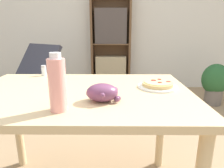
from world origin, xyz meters
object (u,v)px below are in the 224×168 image
(bookshelf, at_px, (111,48))
(potted_plant_floor, at_px, (215,82))
(lounge_chair_near, at_px, (28,91))
(pizza_on_plate, at_px, (158,85))
(drink_bottle, at_px, (57,84))
(salt_shaker, at_px, (44,71))
(grape_bunch, at_px, (103,93))

(bookshelf, xyz_separation_m, potted_plant_floor, (1.53, -0.75, -0.42))
(lounge_chair_near, relative_size, potted_plant_floor, 1.61)
(lounge_chair_near, bearing_deg, pizza_on_plate, -13.38)
(pizza_on_plate, bearing_deg, bookshelf, 97.24)
(drink_bottle, bearing_deg, pizza_on_plate, 35.28)
(salt_shaker, distance_m, bookshelf, 2.18)
(lounge_chair_near, height_order, bookshelf, bookshelf)
(pizza_on_plate, xyz_separation_m, grape_bunch, (-0.31, -0.23, 0.03))
(pizza_on_plate, height_order, drink_bottle, drink_bottle)
(lounge_chair_near, height_order, potted_plant_floor, lounge_chair_near)
(potted_plant_floor, bearing_deg, bookshelf, 153.88)
(pizza_on_plate, height_order, lounge_chair_near, lounge_chair_near)
(grape_bunch, xyz_separation_m, drink_bottle, (-0.18, -0.11, 0.07))
(bookshelf, bearing_deg, grape_bunch, -90.07)
(pizza_on_plate, bearing_deg, drink_bottle, -144.72)
(lounge_chair_near, bearing_deg, salt_shaker, -28.79)
(drink_bottle, xyz_separation_m, potted_plant_floor, (1.71, 2.03, -0.54))
(drink_bottle, xyz_separation_m, lounge_chair_near, (-0.90, 1.72, -0.58))
(salt_shaker, height_order, bookshelf, bookshelf)
(drink_bottle, bearing_deg, bookshelf, 86.27)
(grape_bunch, distance_m, lounge_chair_near, 1.99)
(grape_bunch, distance_m, bookshelf, 2.66)
(drink_bottle, bearing_deg, potted_plant_floor, 49.91)
(drink_bottle, height_order, salt_shaker, drink_bottle)
(pizza_on_plate, relative_size, potted_plant_floor, 0.38)
(pizza_on_plate, distance_m, grape_bunch, 0.39)
(grape_bunch, xyz_separation_m, potted_plant_floor, (1.53, 1.91, -0.46))
(pizza_on_plate, height_order, salt_shaker, salt_shaker)
(potted_plant_floor, bearing_deg, lounge_chair_near, -173.15)
(pizza_on_plate, relative_size, drink_bottle, 0.94)
(drink_bottle, bearing_deg, grape_bunch, 32.86)
(bookshelf, bearing_deg, lounge_chair_near, -135.45)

